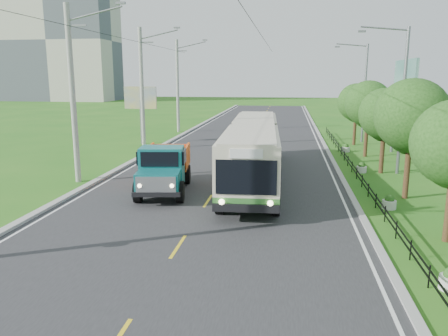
% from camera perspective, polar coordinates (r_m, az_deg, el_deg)
% --- Properties ---
extents(ground, '(240.00, 240.00, 0.00)m').
position_cam_1_polar(ground, '(16.15, -6.00, -10.21)').
color(ground, '#246718').
rests_on(ground, ground).
extents(road, '(14.00, 120.00, 0.02)m').
position_cam_1_polar(road, '(35.22, 2.00, 1.94)').
color(road, '#28282B').
rests_on(road, ground).
extents(curb_left, '(0.40, 120.00, 0.15)m').
position_cam_1_polar(curb_left, '(36.69, -9.25, 2.30)').
color(curb_left, '#9E9E99').
rests_on(curb_left, ground).
extents(curb_right, '(0.30, 120.00, 0.10)m').
position_cam_1_polar(curb_right, '(35.17, 13.66, 1.67)').
color(curb_right, '#9E9E99').
rests_on(curb_right, ground).
extents(edge_line_left, '(0.12, 120.00, 0.00)m').
position_cam_1_polar(edge_line_left, '(36.53, -8.43, 2.20)').
color(edge_line_left, silver).
rests_on(edge_line_left, road).
extents(edge_line_right, '(0.12, 120.00, 0.00)m').
position_cam_1_polar(edge_line_right, '(35.13, 12.85, 1.65)').
color(edge_line_right, silver).
rests_on(edge_line_right, road).
extents(centre_dash, '(0.12, 2.20, 0.00)m').
position_cam_1_polar(centre_dash, '(16.14, -6.00, -10.14)').
color(centre_dash, yellow).
rests_on(centre_dash, road).
extents(railing_right, '(0.04, 40.00, 0.60)m').
position_cam_1_polar(railing_right, '(29.36, 16.37, 0.05)').
color(railing_right, black).
rests_on(railing_right, ground).
extents(pole_near, '(3.51, 0.32, 10.00)m').
position_cam_1_polar(pole_near, '(26.42, -19.10, 9.12)').
color(pole_near, gray).
rests_on(pole_near, ground).
extents(pole_mid, '(3.51, 0.32, 10.00)m').
position_cam_1_polar(pole_mid, '(37.49, -10.62, 10.17)').
color(pole_mid, gray).
rests_on(pole_mid, ground).
extents(pole_far, '(3.51, 0.32, 10.00)m').
position_cam_1_polar(pole_far, '(49.01, -6.04, 10.64)').
color(pole_far, gray).
rests_on(pole_far, ground).
extents(tree_third, '(3.60, 3.62, 6.00)m').
position_cam_1_polar(tree_third, '(23.52, 23.34, 5.85)').
color(tree_third, '#382314').
rests_on(tree_third, ground).
extents(tree_fourth, '(3.24, 3.31, 5.40)m').
position_cam_1_polar(tree_fourth, '(29.37, 20.32, 6.29)').
color(tree_fourth, '#382314').
rests_on(tree_fourth, ground).
extents(tree_fifth, '(3.48, 3.52, 5.80)m').
position_cam_1_polar(tree_fifth, '(35.22, 18.37, 7.66)').
color(tree_fifth, '#382314').
rests_on(tree_fifth, ground).
extents(tree_back, '(3.30, 3.36, 5.50)m').
position_cam_1_polar(tree_back, '(41.15, 16.93, 7.98)').
color(tree_back, '#382314').
rests_on(tree_back, ground).
extents(streetlight_mid, '(3.02, 0.20, 9.07)m').
position_cam_1_polar(streetlight_mid, '(29.32, 22.08, 8.74)').
color(streetlight_mid, slate).
rests_on(streetlight_mid, ground).
extents(streetlight_far, '(3.02, 0.20, 9.07)m').
position_cam_1_polar(streetlight_far, '(43.05, 17.72, 9.75)').
color(streetlight_far, slate).
rests_on(streetlight_far, ground).
extents(planter_near, '(0.64, 0.64, 0.67)m').
position_cam_1_polar(planter_near, '(21.82, 20.77, -4.27)').
color(planter_near, silver).
rests_on(planter_near, ground).
extents(planter_mid, '(0.64, 0.64, 0.67)m').
position_cam_1_polar(planter_mid, '(29.46, 17.53, -0.01)').
color(planter_mid, silver).
rests_on(planter_mid, ground).
extents(planter_far, '(0.64, 0.64, 0.67)m').
position_cam_1_polar(planter_far, '(37.25, 15.63, 2.48)').
color(planter_far, silver).
rests_on(planter_far, ground).
extents(billboard_left, '(3.00, 0.20, 5.20)m').
position_cam_1_polar(billboard_left, '(40.78, -10.85, 8.55)').
color(billboard_left, slate).
rests_on(billboard_left, ground).
extents(billboard_right, '(0.24, 6.00, 7.30)m').
position_cam_1_polar(billboard_right, '(35.53, 22.50, 9.81)').
color(billboard_right, slate).
rests_on(billboard_right, ground).
extents(apartment_near, '(28.00, 14.00, 30.00)m').
position_cam_1_polar(apartment_near, '(124.60, -20.62, 15.20)').
color(apartment_near, '#B7B2A3').
rests_on(apartment_near, ground).
extents(apartment_far, '(24.00, 14.00, 26.00)m').
position_cam_1_polar(apartment_far, '(158.61, -24.28, 13.31)').
color(apartment_far, '#B7B2A3').
rests_on(apartment_far, ground).
extents(bus, '(3.54, 17.26, 3.31)m').
position_cam_1_polar(bus, '(26.04, 3.85, 2.84)').
color(bus, '#316F2C').
rests_on(bus, ground).
extents(dump_truck, '(3.13, 6.34, 2.56)m').
position_cam_1_polar(dump_truck, '(23.39, -7.79, 0.38)').
color(dump_truck, '#11676A').
rests_on(dump_truck, ground).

